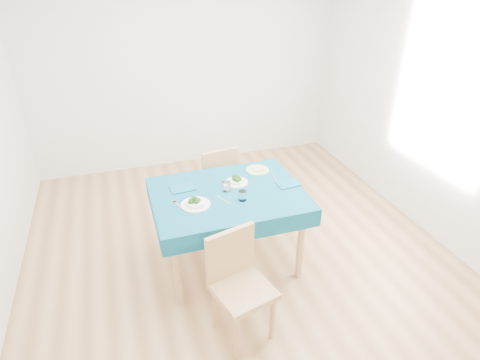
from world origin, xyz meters
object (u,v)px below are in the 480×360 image
object	(u,v)px
bowl_near	(195,201)
side_plate	(258,170)
table	(228,228)
bowl_far	(237,180)
chair_near	(243,284)
chair_far	(214,175)

from	to	relation	value
bowl_near	side_plate	world-z (taller)	bowl_near
table	bowl_far	world-z (taller)	bowl_far
table	side_plate	size ratio (longest dim) A/B	5.87
table	chair_near	size ratio (longest dim) A/B	1.31
bowl_near	side_plate	bearing A→B (deg)	31.13
chair_far	bowl_near	bearing A→B (deg)	58.91
bowl_far	side_plate	xyz separation A→B (m)	(0.26, 0.17, -0.03)
table	bowl_far	distance (m)	0.45
side_plate	chair_far	bearing A→B (deg)	119.30
chair_far	bowl_near	distance (m)	1.07
table	bowl_near	world-z (taller)	bowl_near
chair_far	bowl_far	distance (m)	0.76
chair_near	bowl_near	world-z (taller)	chair_near
bowl_near	side_plate	xyz separation A→B (m)	(0.70, 0.42, -0.03)
chair_near	bowl_far	xyz separation A→B (m)	(0.26, 0.97, 0.29)
bowl_far	side_plate	world-z (taller)	bowl_far
bowl_near	bowl_far	bearing A→B (deg)	30.00
bowl_far	table	bearing A→B (deg)	-132.21
chair_near	side_plate	bearing A→B (deg)	51.00
chair_far	bowl_far	xyz separation A→B (m)	(0.03, -0.70, 0.30)
chair_near	chair_far	world-z (taller)	chair_near
table	side_plate	distance (m)	0.63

